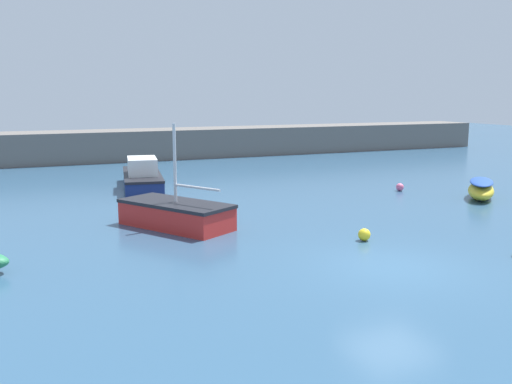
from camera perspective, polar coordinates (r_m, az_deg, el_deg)
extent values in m
cube|color=#2D5170|center=(16.54, 13.48, -7.67)|extent=(120.00, 120.00, 0.20)
cube|color=#66605B|center=(43.16, -10.44, 4.74)|extent=(57.39, 3.88, 2.15)
ellipsoid|color=yellow|center=(28.24, 21.57, 0.12)|extent=(3.07, 3.16, 0.73)
ellipsoid|color=#23479E|center=(28.18, 21.62, 0.95)|extent=(2.76, 2.84, 0.24)
cube|color=navy|center=(29.78, -11.30, 1.02)|extent=(2.78, 6.19, 0.66)
cube|color=black|center=(29.72, -11.32, 1.76)|extent=(2.83, 6.31, 0.12)
cube|color=silver|center=(29.22, -11.31, 2.45)|extent=(1.78, 2.57, 0.95)
cube|color=red|center=(20.85, -8.00, -2.41)|extent=(3.66, 4.53, 0.82)
cube|color=black|center=(20.76, -8.03, -1.14)|extent=(3.74, 4.63, 0.12)
cylinder|color=silver|center=(20.54, -8.12, 2.72)|extent=(0.11, 0.11, 2.94)
cylinder|color=silver|center=(19.93, -5.93, 0.45)|extent=(1.13, 1.84, 0.09)
sphere|color=#EA668C|center=(29.24, 14.19, 0.48)|extent=(0.38, 0.38, 0.38)
sphere|color=yellow|center=(19.15, 10.77, -4.21)|extent=(0.41, 0.41, 0.41)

